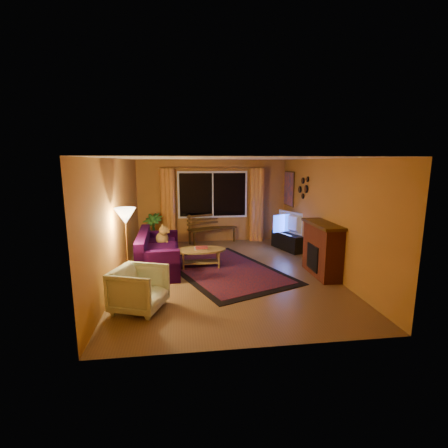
{
  "coord_description": "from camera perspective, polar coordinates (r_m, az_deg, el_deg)",
  "views": [
    {
      "loc": [
        -0.93,
        -6.84,
        2.43
      ],
      "look_at": [
        0.0,
        0.3,
        1.05
      ],
      "focal_mm": 26.0,
      "sensor_mm": 36.0,
      "label": 1
    }
  ],
  "objects": [
    {
      "name": "floor",
      "position": [
        7.32,
        0.31,
        -8.62
      ],
      "size": [
        4.5,
        6.0,
        0.02
      ],
      "primitive_type": "cube",
      "color": "brown",
      "rests_on": "ground"
    },
    {
      "name": "ceiling",
      "position": [
        6.9,
        0.33,
        11.52
      ],
      "size": [
        4.5,
        6.0,
        0.02
      ],
      "primitive_type": "cube",
      "color": "white",
      "rests_on": "ground"
    },
    {
      "name": "wall_back",
      "position": [
        9.96,
        -2.02,
        4.05
      ],
      "size": [
        4.5,
        0.02,
        2.5
      ],
      "primitive_type": "cube",
      "color": "#B47630",
      "rests_on": "ground"
    },
    {
      "name": "wall_left",
      "position": [
        7.06,
        -18.16,
        0.69
      ],
      "size": [
        0.02,
        6.0,
        2.5
      ],
      "primitive_type": "cube",
      "color": "#B47630",
      "rests_on": "ground"
    },
    {
      "name": "wall_right",
      "position": [
        7.64,
        17.38,
        1.47
      ],
      "size": [
        0.02,
        6.0,
        2.5
      ],
      "primitive_type": "cube",
      "color": "#B47630",
      "rests_on": "ground"
    },
    {
      "name": "window",
      "position": [
        9.87,
        -1.99,
        5.16
      ],
      "size": [
        2.0,
        0.02,
        1.3
      ],
      "primitive_type": "cube",
      "color": "black",
      "rests_on": "wall_back"
    },
    {
      "name": "curtain_rod",
      "position": [
        9.78,
        -2.0,
        9.8
      ],
      "size": [
        3.2,
        0.03,
        0.03
      ],
      "primitive_type": "cylinder",
      "rotation": [
        0.0,
        1.57,
        0.0
      ],
      "color": "#BF8C3F",
      "rests_on": "wall_back"
    },
    {
      "name": "curtain_left",
      "position": [
        9.81,
        -9.82,
        3.03
      ],
      "size": [
        0.36,
        0.36,
        2.24
      ],
      "primitive_type": "cylinder",
      "color": "orange",
      "rests_on": "ground"
    },
    {
      "name": "curtain_right",
      "position": [
        10.07,
        5.74,
        3.33
      ],
      "size": [
        0.36,
        0.36,
        2.24
      ],
      "primitive_type": "cylinder",
      "color": "orange",
      "rests_on": "ground"
    },
    {
      "name": "bench",
      "position": [
        9.88,
        -2.06,
        -2.05
      ],
      "size": [
        1.55,
        0.97,
        0.45
      ],
      "primitive_type": "cube",
      "rotation": [
        0.0,
        0.0,
        0.38
      ],
      "color": "#3A2407",
      "rests_on": "ground"
    },
    {
      "name": "potted_plant",
      "position": [
        9.36,
        -12.41,
        -1.28
      ],
      "size": [
        0.74,
        0.74,
        1.01
      ],
      "primitive_type": "imported",
      "rotation": [
        0.0,
        0.0,
        -0.41
      ],
      "color": "#235B1E",
      "rests_on": "ground"
    },
    {
      "name": "sofa",
      "position": [
        7.63,
        -11.35,
        -4.59
      ],
      "size": [
        0.98,
        2.14,
        0.85
      ],
      "primitive_type": "cube",
      "rotation": [
        0.0,
        0.0,
        0.04
      ],
      "color": "#23032B",
      "rests_on": "ground"
    },
    {
      "name": "dog",
      "position": [
        8.03,
        -10.84,
        -2.07
      ],
      "size": [
        0.45,
        0.52,
        0.48
      ],
      "primitive_type": null,
      "rotation": [
        0.0,
        0.0,
        0.36
      ],
      "color": "olive",
      "rests_on": "sofa"
    },
    {
      "name": "armchair",
      "position": [
        5.63,
        -14.7,
        -10.64
      ],
      "size": [
        0.95,
        0.98,
        0.8
      ],
      "primitive_type": "imported",
      "rotation": [
        0.0,
        0.0,
        1.22
      ],
      "color": "beige",
      "rests_on": "ground"
    },
    {
      "name": "floor_lamp",
      "position": [
        6.51,
        -16.67,
        -4.16
      ],
      "size": [
        0.34,
        0.34,
        1.59
      ],
      "primitive_type": "cylinder",
      "rotation": [
        0.0,
        0.0,
        -0.37
      ],
      "color": "#BF8C3F",
      "rests_on": "ground"
    },
    {
      "name": "rug",
      "position": [
        7.48,
        0.14,
        -8.02
      ],
      "size": [
        3.13,
        3.79,
        0.02
      ],
      "primitive_type": "cube",
      "rotation": [
        0.0,
        0.0,
        0.39
      ],
      "color": "maroon",
      "rests_on": "ground"
    },
    {
      "name": "coffee_table",
      "position": [
        7.67,
        -4.1,
        -5.97
      ],
      "size": [
        1.19,
        1.19,
        0.43
      ],
      "primitive_type": "cylinder",
      "rotation": [
        0.0,
        0.0,
        -0.01
      ],
      "color": "#A88541",
      "rests_on": "ground"
    },
    {
      "name": "tv_console",
      "position": [
        9.3,
        11.18,
        -3.01
      ],
      "size": [
        0.7,
        1.18,
        0.47
      ],
      "primitive_type": "cube",
      "rotation": [
        0.0,
        0.0,
        0.31
      ],
      "color": "black",
      "rests_on": "ground"
    },
    {
      "name": "television",
      "position": [
        9.19,
        11.31,
        0.23
      ],
      "size": [
        0.53,
        1.02,
        0.6
      ],
      "primitive_type": "imported",
      "rotation": [
        0.0,
        0.0,
        1.97
      ],
      "color": "black",
      "rests_on": "tv_console"
    },
    {
      "name": "fireplace",
      "position": [
        7.34,
        16.87,
        -4.47
      ],
      "size": [
        0.4,
        1.2,
        1.1
      ],
      "primitive_type": "cube",
      "color": "maroon",
      "rests_on": "ground"
    },
    {
      "name": "mirror_cluster",
      "position": [
        8.74,
        13.73,
        6.42
      ],
      "size": [
        0.06,
        0.6,
        0.56
      ],
      "primitive_type": null,
      "color": "black",
      "rests_on": "wall_right"
    },
    {
      "name": "painting",
      "position": [
        9.84,
        11.34,
        6.1
      ],
      "size": [
        0.04,
        0.76,
        0.96
      ],
      "primitive_type": "cube",
      "color": "#D95228",
      "rests_on": "wall_right"
    }
  ]
}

